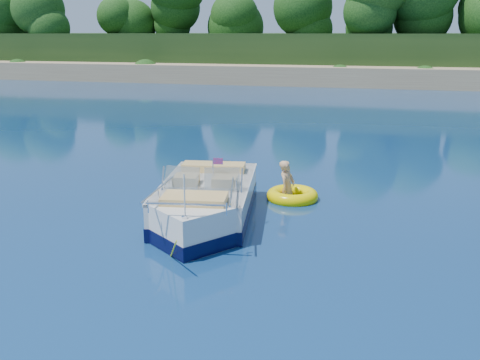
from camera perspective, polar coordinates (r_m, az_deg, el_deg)
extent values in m
plane|color=#0B264D|center=(10.05, -16.70, -9.26)|extent=(160.00, 160.00, 0.00)
cube|color=#917354|center=(46.14, 8.41, 10.84)|extent=(170.00, 8.00, 2.00)
cube|color=black|center=(72.97, 10.82, 12.77)|extent=(170.00, 56.00, 6.00)
cylinder|color=black|center=(53.42, -11.34, 14.11)|extent=(0.44, 0.44, 3.20)
sphere|color=black|center=(53.45, -11.52, 17.37)|extent=(5.28, 5.28, 5.28)
cylinder|color=black|center=(49.99, 9.06, 14.37)|extent=(0.44, 0.44, 3.60)
sphere|color=black|center=(50.05, 9.23, 18.29)|extent=(5.94, 5.94, 5.94)
cube|color=silver|center=(12.36, -3.47, -2.43)|extent=(2.47, 3.94, 1.02)
cube|color=silver|center=(10.74, -4.99, -5.28)|extent=(1.93, 1.93, 1.02)
cube|color=black|center=(12.41, -3.46, -3.05)|extent=(2.51, 3.98, 0.29)
cube|color=black|center=(10.79, -4.97, -5.98)|extent=(1.97, 1.97, 0.29)
cube|color=tan|center=(12.55, -3.27, -0.77)|extent=(1.92, 2.78, 0.10)
cube|color=silver|center=(12.22, -3.51, -0.28)|extent=(2.51, 3.94, 0.06)
cube|color=black|center=(14.26, -2.15, 0.21)|extent=(0.58, 0.42, 0.88)
cube|color=#8C9EA5|center=(11.58, -6.23, 0.22)|extent=(0.76, 0.26, 0.47)
cube|color=#8C9EA5|center=(11.43, -1.92, 0.10)|extent=(0.80, 0.46, 0.47)
cube|color=#DAB064|center=(12.06, -5.76, -0.40)|extent=(0.61, 0.61, 0.39)
cube|color=#DAB064|center=(11.92, -1.62, -0.52)|extent=(0.61, 0.61, 0.39)
cube|color=#DAB064|center=(13.14, -2.81, 0.99)|extent=(1.58, 0.75, 0.37)
cube|color=#DAB064|center=(10.75, -4.87, -2.47)|extent=(1.38, 0.91, 0.33)
cylinder|color=silver|center=(9.75, -5.94, -1.71)|extent=(0.03, 0.03, 0.83)
cube|color=red|center=(11.35, -2.37, 2.01)|extent=(0.21, 0.05, 0.14)
cube|color=silver|center=(9.83, -5.93, -3.94)|extent=(0.11, 0.07, 0.05)
cylinder|color=#FFF91B|center=(9.72, -7.12, -7.34)|extent=(0.52, 0.94, 0.75)
torus|color=#FFE500|center=(13.62, 5.61, -1.70)|extent=(1.74, 1.74, 0.35)
torus|color=red|center=(13.62, 5.61, -1.63)|extent=(1.43, 1.43, 0.11)
imported|color=tan|center=(13.75, 5.06, -1.91)|extent=(0.53, 0.85, 1.54)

